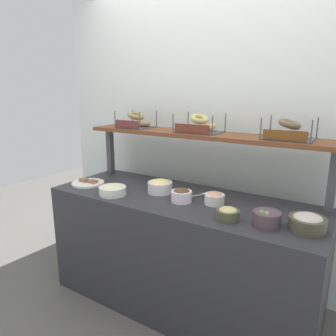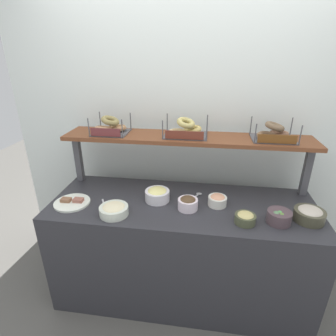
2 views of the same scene
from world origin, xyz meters
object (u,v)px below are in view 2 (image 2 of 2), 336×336
bowl_hummus (245,218)px  bowl_tuna_salad (309,214)px  bagel_basket_everything (110,127)px  bowl_potato_salad (114,210)px  serving_spoon_by_edge (196,196)px  bowl_veggie_mix (279,217)px  bowl_egg_salad (157,194)px  serving_spoon_near_plate (105,207)px  bowl_lox_spread (217,200)px  serving_plate_white (72,202)px  bowl_chocolate_spread (188,203)px  bagel_basket_poppy (273,134)px  bagel_basket_plain (185,130)px

bowl_hummus → bowl_tuna_salad: bearing=11.9°
bagel_basket_everything → bowl_potato_salad: bearing=-72.4°
bowl_tuna_salad → serving_spoon_by_edge: (-0.74, 0.21, -0.04)m
serving_spoon_by_edge → bowl_veggie_mix: bearing=-25.9°
bowl_veggie_mix → bowl_hummus: bowl_veggie_mix is taller
bowl_egg_salad → serving_spoon_by_edge: size_ratio=1.14×
bowl_hummus → serving_spoon_near_plate: 0.96m
serving_spoon_by_edge → bowl_tuna_salad: bearing=-15.7°
bowl_egg_salad → serving_spoon_near_plate: bearing=-154.8°
bowl_hummus → serving_spoon_by_edge: 0.44m
bowl_lox_spread → serving_plate_white: bowl_lox_spread is taller
bowl_potato_salad → bowl_hummus: (0.87, 0.03, -0.00)m
bowl_egg_salad → serving_plate_white: bowl_egg_salad is taller
bowl_chocolate_spread → bagel_basket_poppy: (0.58, 0.34, 0.43)m
bowl_egg_salad → bowl_chocolate_spread: (0.23, -0.09, -0.00)m
bowl_veggie_mix → serving_plate_white: bowl_veggie_mix is taller
bowl_potato_salad → serving_plate_white: (-0.35, 0.09, -0.03)m
serving_plate_white → bagel_basket_poppy: 1.55m
bagel_basket_plain → bowl_lox_spread: bearing=-45.3°
bowl_potato_salad → serving_plate_white: bowl_potato_salad is taller
serving_spoon_near_plate → bagel_basket_everything: 0.63m
bagel_basket_plain → serving_spoon_near_plate: bearing=-141.1°
bowl_veggie_mix → bagel_basket_plain: bagel_basket_plain is taller
bagel_basket_poppy → serving_plate_white: bearing=-164.6°
bowl_tuna_salad → serving_plate_white: 1.64m
bowl_potato_salad → serving_spoon_by_edge: bearing=30.8°
bowl_veggie_mix → serving_spoon_by_edge: 0.60m
bagel_basket_everything → bowl_veggie_mix: bearing=-18.6°
bowl_chocolate_spread → bagel_basket_everything: bearing=152.5°
bowl_chocolate_spread → bowl_hummus: (0.38, -0.12, -0.01)m
bowl_veggie_mix → bowl_lox_spread: bearing=157.4°
bowl_tuna_salad → bagel_basket_poppy: bagel_basket_poppy is taller
bowl_egg_salad → bowl_chocolate_spread: size_ratio=1.29×
bowl_lox_spread → bowl_egg_salad: bowl_egg_salad is taller
serving_spoon_by_edge → bagel_basket_poppy: bearing=17.1°
bowl_veggie_mix → bowl_tuna_salad: bowl_tuna_salad is taller
bowl_potato_salad → bowl_hummus: bearing=1.8°
bowl_veggie_mix → bowl_chocolate_spread: 0.60m
serving_plate_white → bagel_basket_plain: size_ratio=0.79×
bagel_basket_poppy → bagel_basket_plain: bearing=179.8°
serving_plate_white → bagel_basket_plain: (0.78, 0.40, 0.47)m
serving_plate_white → serving_spoon_by_edge: size_ratio=1.61×
bowl_potato_salad → bagel_basket_everything: bearing=107.6°
bowl_chocolate_spread → bagel_basket_everything: (-0.64, 0.33, 0.43)m
bowl_veggie_mix → bowl_egg_salad: (-0.83, 0.17, 0.01)m
serving_spoon_near_plate → serving_plate_white: bearing=173.8°
bowl_lox_spread → serving_spoon_near_plate: (-0.79, -0.16, -0.04)m
bowl_hummus → bowl_tuna_salad: size_ratio=0.69×
serving_plate_white → bowl_egg_salad: bearing=12.6°
bowl_tuna_salad → serving_spoon_near_plate: size_ratio=1.23×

